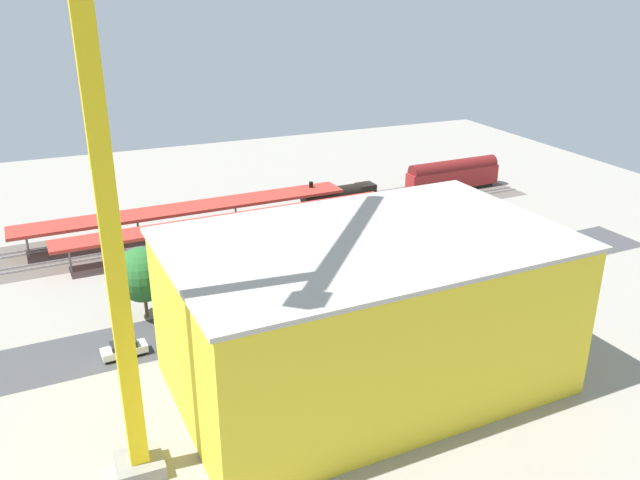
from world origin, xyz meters
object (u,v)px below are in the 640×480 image
parked_car_6 (124,350)px  parked_car_1 (398,294)px  street_tree_1 (447,230)px  construction_building (365,313)px  tower_crane (119,175)px  platform_canopy_near (231,220)px  parked_car_5 (193,337)px  parked_car_3 (304,317)px  passenger_coach (453,174)px  parked_car_0 (447,287)px  box_truck_1 (318,294)px  street_tree_0 (143,275)px  parked_car_4 (250,324)px  locomotive (343,196)px  street_tree_2 (160,275)px  parked_car_2 (357,303)px  box_truck_0 (228,311)px  platform_canopy_far (187,208)px  traffic_light (211,308)px

parked_car_6 → parked_car_1: bearing=-180.0°
parked_car_1 → street_tree_1: street_tree_1 is taller
construction_building → tower_crane: bearing=6.1°
platform_canopy_near → parked_car_5: 28.25m
platform_canopy_near → tower_crane: tower_crane is taller
parked_car_3 → tower_crane: 34.40m
parked_car_6 → passenger_coach: bearing=-151.1°
parked_car_1 → tower_crane: tower_crane is taller
parked_car_0 → box_truck_1: box_truck_1 is taller
tower_crane → street_tree_0: size_ratio=4.77×
parked_car_4 → box_truck_1: size_ratio=0.45×
locomotive → street_tree_2: street_tree_2 is taller
parked_car_2 → construction_building: bearing=66.4°
parked_car_1 → box_truck_0: size_ratio=0.43×
parked_car_2 → street_tree_2: bearing=-24.3°
platform_canopy_near → locomotive: size_ratio=3.34×
tower_crane → street_tree_1: (-44.32, -24.54, -19.30)m
platform_canopy_far → parked_car_3: platform_canopy_far is taller
street_tree_2 → parked_car_2: bearing=155.7°
parked_car_2 → street_tree_2: (21.09, -9.52, 3.46)m
platform_canopy_near → street_tree_1: bearing=145.7°
parked_car_1 → parked_car_6: size_ratio=0.88×
locomotive → parked_car_2: 38.31m
passenger_coach → parked_car_2: 51.25m
parked_car_4 → traffic_light: size_ratio=0.65×
parked_car_4 → traffic_light: bearing=19.9°
parked_car_6 → street_tree_0: 9.64m
parked_car_1 → parked_car_3: size_ratio=0.88×
platform_canopy_near → box_truck_1: platform_canopy_near is taller
locomotive → street_tree_1: (-2.97, 27.22, 2.87)m
parked_car_2 → box_truck_1: 4.80m
box_truck_0 → box_truck_1: (-10.90, 0.16, 0.10)m
parked_car_5 → street_tree_1: size_ratio=0.68×
street_tree_1 → parked_car_2: bearing=25.0°
platform_canopy_far → parked_car_1: platform_canopy_far is taller
box_truck_1 → construction_building: bearing=83.7°
platform_canopy_near → parked_car_6: size_ratio=10.63×
passenger_coach → box_truck_0: size_ratio=1.95×
parked_car_1 → street_tree_0: bearing=-14.8°
platform_canopy_near → box_truck_1: size_ratio=5.10×
parked_car_6 → box_truck_0: size_ratio=0.49×
platform_canopy_near → parked_car_4: platform_canopy_near is taller
street_tree_0 → parked_car_2: bearing=161.1°
parked_car_3 → parked_car_4: (6.12, -0.72, 0.06)m
box_truck_1 → parked_car_2: bearing=149.7°
locomotive → street_tree_0: bearing=36.0°
parked_car_0 → parked_car_6: size_ratio=1.00×
passenger_coach → street_tree_2: street_tree_2 is taller
parked_car_3 → parked_car_5: bearing=-2.0°
platform_canopy_near → street_tree_1: size_ratio=7.30×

